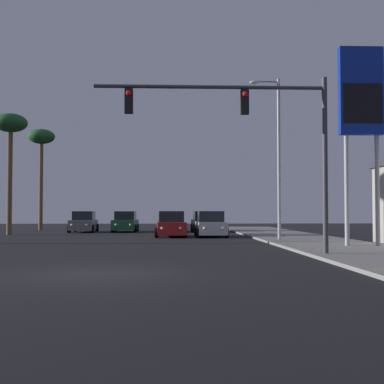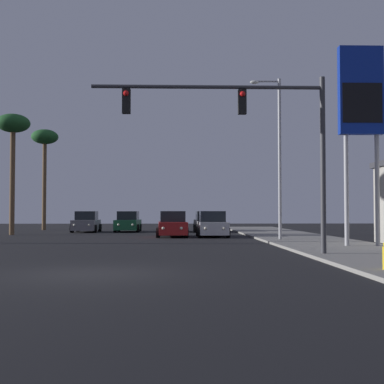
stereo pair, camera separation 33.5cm
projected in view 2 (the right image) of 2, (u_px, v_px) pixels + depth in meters
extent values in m
plane|color=black|center=(91.00, 274.00, 14.14)|extent=(120.00, 120.00, 0.00)
cube|color=gray|center=(335.00, 246.00, 24.40)|extent=(5.00, 60.00, 0.12)
cube|color=black|center=(206.00, 225.00, 43.24)|extent=(1.95, 4.26, 0.80)
cube|color=black|center=(206.00, 216.00, 43.41)|extent=(1.67, 2.06, 0.70)
cylinder|color=black|center=(196.00, 229.00, 41.90)|extent=(0.24, 0.64, 0.64)
cylinder|color=black|center=(219.00, 229.00, 41.95)|extent=(0.24, 0.64, 0.64)
cylinder|color=black|center=(195.00, 228.00, 44.50)|extent=(0.24, 0.64, 0.64)
cylinder|color=black|center=(216.00, 228.00, 44.55)|extent=(0.24, 0.64, 0.64)
sphere|color=#F2EACC|center=(201.00, 225.00, 41.10)|extent=(0.18, 0.18, 0.18)
sphere|color=#F2EACC|center=(215.00, 225.00, 41.14)|extent=(0.18, 0.18, 0.18)
cube|color=maroon|center=(173.00, 228.00, 34.91)|extent=(1.96, 4.26, 0.80)
cube|color=black|center=(173.00, 216.00, 35.08)|extent=(1.67, 2.06, 0.70)
cylinder|color=black|center=(158.00, 233.00, 33.57)|extent=(0.24, 0.64, 0.64)
cylinder|color=black|center=(187.00, 233.00, 33.62)|extent=(0.24, 0.64, 0.64)
cylinder|color=black|center=(159.00, 231.00, 36.17)|extent=(0.24, 0.64, 0.64)
cylinder|color=black|center=(186.00, 231.00, 36.22)|extent=(0.24, 0.64, 0.64)
sphere|color=#F2EACC|center=(163.00, 228.00, 32.78)|extent=(0.18, 0.18, 0.18)
sphere|color=#F2EACC|center=(181.00, 228.00, 32.81)|extent=(0.18, 0.18, 0.18)
cube|color=tan|center=(173.00, 225.00, 43.69)|extent=(1.95, 4.26, 0.80)
cube|color=black|center=(173.00, 216.00, 43.87)|extent=(1.67, 2.06, 0.70)
cylinder|color=black|center=(162.00, 228.00, 42.36)|extent=(0.24, 0.64, 0.64)
cylinder|color=black|center=(185.00, 228.00, 42.41)|extent=(0.24, 0.64, 0.64)
cylinder|color=black|center=(163.00, 227.00, 44.96)|extent=(0.24, 0.64, 0.64)
cylinder|color=black|center=(184.00, 227.00, 45.01)|extent=(0.24, 0.64, 0.64)
sphere|color=#F2EACC|center=(166.00, 225.00, 41.56)|extent=(0.18, 0.18, 0.18)
sphere|color=#F2EACC|center=(180.00, 225.00, 41.59)|extent=(0.18, 0.18, 0.18)
cube|color=#B7B7BC|center=(212.00, 228.00, 34.85)|extent=(1.83, 4.21, 0.80)
cube|color=black|center=(212.00, 216.00, 35.03)|extent=(1.62, 2.01, 0.70)
cylinder|color=black|center=(199.00, 233.00, 33.51)|extent=(0.24, 0.64, 0.64)
cylinder|color=black|center=(228.00, 233.00, 33.57)|extent=(0.24, 0.64, 0.64)
cylinder|color=black|center=(198.00, 231.00, 36.11)|extent=(0.24, 0.64, 0.64)
cylinder|color=black|center=(224.00, 231.00, 36.17)|extent=(0.24, 0.64, 0.64)
sphere|color=#F2EACC|center=(206.00, 228.00, 32.72)|extent=(0.18, 0.18, 0.18)
sphere|color=#F2EACC|center=(224.00, 228.00, 32.75)|extent=(0.18, 0.18, 0.18)
cube|color=#195933|center=(128.00, 225.00, 43.78)|extent=(1.94, 4.26, 0.80)
cube|color=black|center=(128.00, 216.00, 43.96)|extent=(1.67, 2.05, 0.70)
cylinder|color=black|center=(115.00, 228.00, 42.44)|extent=(0.24, 0.64, 0.64)
cylinder|color=black|center=(138.00, 228.00, 42.50)|extent=(0.24, 0.64, 0.64)
cylinder|color=black|center=(119.00, 227.00, 45.05)|extent=(0.24, 0.64, 0.64)
cylinder|color=black|center=(140.00, 227.00, 45.10)|extent=(0.24, 0.64, 0.64)
sphere|color=#F2EACC|center=(118.00, 225.00, 41.65)|extent=(0.18, 0.18, 0.18)
sphere|color=#F2EACC|center=(133.00, 225.00, 41.68)|extent=(0.18, 0.18, 0.18)
cube|color=slate|center=(86.00, 225.00, 42.98)|extent=(1.86, 4.23, 0.80)
cube|color=black|center=(87.00, 216.00, 43.16)|extent=(1.63, 2.02, 0.70)
cylinder|color=black|center=(72.00, 229.00, 41.65)|extent=(0.24, 0.64, 0.64)
cylinder|color=black|center=(95.00, 229.00, 41.70)|extent=(0.24, 0.64, 0.64)
cylinder|color=black|center=(78.00, 228.00, 44.25)|extent=(0.24, 0.64, 0.64)
cylinder|color=black|center=(100.00, 228.00, 44.30)|extent=(0.24, 0.64, 0.64)
sphere|color=#F2EACC|center=(74.00, 225.00, 40.85)|extent=(0.18, 0.18, 0.18)
sphere|color=#F2EACC|center=(89.00, 225.00, 40.88)|extent=(0.18, 0.18, 0.18)
cylinder|color=#38383D|center=(323.00, 165.00, 19.61)|extent=(0.20, 0.20, 6.50)
cylinder|color=#38383D|center=(208.00, 87.00, 19.60)|extent=(8.49, 0.14, 0.14)
cube|color=black|center=(242.00, 102.00, 19.61)|extent=(0.30, 0.24, 0.90)
sphere|color=red|center=(243.00, 94.00, 19.48)|extent=(0.20, 0.20, 0.20)
cube|color=black|center=(126.00, 101.00, 19.49)|extent=(0.30, 0.24, 0.90)
sphere|color=red|center=(126.00, 93.00, 19.36)|extent=(0.20, 0.20, 0.20)
cylinder|color=#99999E|center=(280.00, 158.00, 29.86)|extent=(0.18, 0.18, 9.00)
cylinder|color=#99999E|center=(267.00, 81.00, 30.01)|extent=(1.40, 0.10, 0.10)
ellipsoid|color=silver|center=(254.00, 82.00, 29.98)|extent=(0.50, 0.24, 0.20)
cylinder|color=#99999E|center=(346.00, 190.00, 23.93)|extent=(0.20, 0.20, 5.00)
cylinder|color=#99999E|center=(377.00, 190.00, 23.97)|extent=(0.20, 0.20, 5.00)
cube|color=navy|center=(361.00, 90.00, 24.12)|extent=(2.00, 0.40, 4.00)
cube|color=black|center=(362.00, 103.00, 23.88)|extent=(1.80, 0.03, 1.80)
cylinder|color=brown|center=(44.00, 186.00, 47.98)|extent=(0.36, 0.36, 7.92)
ellipsoid|color=#1E5123|center=(45.00, 137.00, 48.14)|extent=(2.40, 2.40, 1.32)
cylinder|color=brown|center=(12.00, 182.00, 37.98)|extent=(0.36, 0.36, 7.49)
ellipsoid|color=#1E5123|center=(13.00, 123.00, 38.14)|extent=(2.40, 2.40, 1.32)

